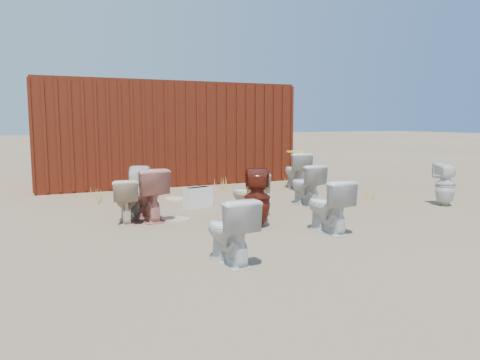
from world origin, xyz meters
name	(u,v)px	position (x,y,z in m)	size (l,w,h in m)	color
ground	(257,221)	(0.00, 0.00, 0.00)	(100.00, 100.00, 0.00)	brown
shipping_container	(162,133)	(0.00, 5.20, 1.20)	(6.00, 2.40, 2.40)	#47160B
toilet_front_a	(229,230)	(-1.23, -1.79, 0.36)	(0.40, 0.70, 0.71)	white
toilet_front_pink	(148,194)	(-1.48, 0.70, 0.40)	(0.45, 0.79, 0.81)	tan
toilet_front_c	(328,206)	(0.53, -1.08, 0.36)	(0.41, 0.71, 0.73)	silver
toilet_front_maroon	(257,198)	(-0.18, -0.38, 0.41)	(0.37, 0.38, 0.82)	#57180E
toilet_front_e	(306,185)	(1.39, 0.80, 0.37)	(0.41, 0.72, 0.74)	silver
toilet_back_a	(139,192)	(-1.56, 0.98, 0.40)	(0.36, 0.37, 0.80)	silver
toilet_back_beige_left	(126,201)	(-1.81, 0.68, 0.33)	(0.37, 0.65, 0.66)	beige
toilet_back_beige_right	(248,194)	(0.05, 0.40, 0.35)	(0.39, 0.68, 0.69)	beige
toilet_back_yellowlid	(296,171)	(2.28, 2.60, 0.41)	(0.46, 0.80, 0.82)	silver
toilet_back_e	(445,184)	(3.60, -0.27, 0.38)	(0.34, 0.35, 0.77)	silver
yellow_lid	(296,152)	(2.28, 2.60, 0.83)	(0.41, 0.52, 0.03)	gold
loose_tank	(198,197)	(-0.42, 1.44, 0.17)	(0.50, 0.20, 0.35)	silver
loose_lid_near	(175,199)	(-0.55, 2.38, 0.01)	(0.38, 0.49, 0.02)	beige
loose_lid_far	(176,219)	(-1.10, 0.56, 0.01)	(0.36, 0.47, 0.02)	#C2A98D
weed_clump_a	(97,196)	(-1.98, 2.51, 0.13)	(0.36, 0.36, 0.27)	#B09346
weed_clump_b	(222,185)	(0.64, 2.88, 0.15)	(0.32, 0.32, 0.30)	#B09346
weed_clump_c	(285,181)	(2.24, 3.01, 0.14)	(0.36, 0.36, 0.29)	#B09346
weed_clump_d	(151,186)	(-0.74, 3.50, 0.12)	(0.30, 0.30, 0.25)	#B09346
weed_clump_e	(257,178)	(1.78, 3.50, 0.16)	(0.34, 0.34, 0.33)	#B09346
weed_clump_f	(371,194)	(2.83, 0.77, 0.10)	(0.28, 0.28, 0.21)	#B09346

